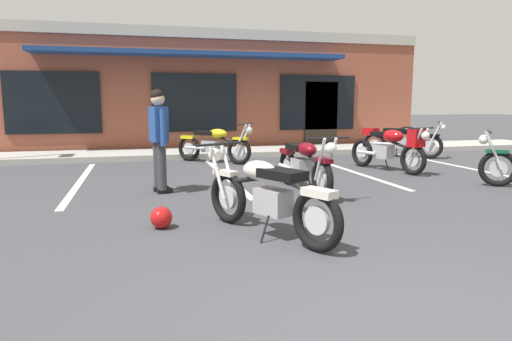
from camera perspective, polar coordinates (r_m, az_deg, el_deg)
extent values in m
plane|color=#3D3D42|center=(5.91, 2.05, -5.77)|extent=(80.00, 80.00, 0.00)
cube|color=#A8A59E|center=(12.63, -7.05, 2.25)|extent=(22.00, 1.80, 0.14)
cube|color=brown|center=(16.17, -8.90, 9.77)|extent=(14.58, 5.19, 3.61)
cube|color=#B2AD9E|center=(13.70, -7.91, 16.96)|extent=(14.58, 0.06, 0.30)
cube|color=black|center=(13.63, -24.33, 7.84)|extent=(2.49, 0.06, 1.70)
cube|color=black|center=(13.55, -7.73, 8.52)|extent=(2.49, 0.06, 1.70)
cube|color=black|center=(14.54, 7.84, 8.53)|extent=(2.49, 0.06, 1.70)
cube|color=#33281E|center=(14.59, 8.25, 6.95)|extent=(1.10, 0.06, 2.10)
cube|color=navy|center=(13.21, -7.63, 14.43)|extent=(8.75, 0.90, 0.12)
cube|color=silver|center=(9.03, -21.39, -1.28)|extent=(0.12, 4.80, 0.01)
cube|color=silver|center=(9.12, -4.02, -0.61)|extent=(0.12, 4.80, 0.01)
cube|color=silver|center=(9.98, 11.64, 0.04)|extent=(0.12, 4.80, 0.01)
cube|color=silver|center=(11.46, 24.04, 0.56)|extent=(0.12, 4.80, 0.01)
torus|color=black|center=(4.50, 7.77, -6.29)|extent=(0.38, 0.62, 0.64)
cylinder|color=#B7B7BC|center=(4.50, 7.77, -6.29)|extent=(0.18, 0.28, 0.29)
torus|color=black|center=(5.52, -3.57, -3.41)|extent=(0.38, 0.62, 0.64)
cylinder|color=#B7B7BC|center=(5.52, -3.57, -3.41)|extent=(0.18, 0.28, 0.29)
cylinder|color=silver|center=(5.49, -4.98, -0.10)|extent=(0.18, 0.31, 0.66)
cylinder|color=silver|center=(5.60, -3.50, 0.09)|extent=(0.18, 0.31, 0.66)
cylinder|color=black|center=(5.57, -4.76, 3.35)|extent=(0.60, 0.32, 0.03)
sphere|color=silver|center=(5.64, -5.23, 1.99)|extent=(0.23, 0.23, 0.17)
cube|color=beige|center=(5.50, -3.85, -0.28)|extent=(0.29, 0.38, 0.06)
cube|color=#9E9EA3|center=(4.91, 2.14, -3.97)|extent=(0.39, 0.47, 0.28)
cylinder|color=silver|center=(4.76, 6.44, -4.92)|extent=(0.31, 0.52, 0.07)
cylinder|color=black|center=(5.01, 0.59, -0.92)|extent=(0.47, 0.87, 0.26)
ellipsoid|color=beige|center=(5.01, 0.44, 0.01)|extent=(0.45, 0.55, 0.22)
cube|color=black|center=(4.75, 3.32, -0.48)|extent=(0.48, 0.59, 0.10)
cube|color=beige|center=(4.42, 8.04, -2.83)|extent=(0.30, 0.39, 0.08)
cylinder|color=black|center=(4.80, 1.12, -7.45)|extent=(0.13, 0.08, 0.29)
torus|color=black|center=(8.95, 28.35, 0.23)|extent=(0.57, 0.47, 0.64)
cylinder|color=#B7B7BC|center=(8.95, 28.35, 0.23)|extent=(0.26, 0.22, 0.29)
cylinder|color=silver|center=(8.82, 27.90, 2.25)|extent=(0.28, 0.23, 0.66)
cylinder|color=silver|center=(9.00, 27.81, 2.36)|extent=(0.28, 0.23, 0.66)
cylinder|color=black|center=(8.88, 27.49, 4.39)|extent=(0.43, 0.54, 0.03)
sphere|color=silver|center=(8.88, 26.91, 3.53)|extent=(0.24, 0.24, 0.17)
cube|color=#0F4C2D|center=(8.91, 28.23, 2.16)|extent=(0.37, 0.33, 0.06)
torus|color=black|center=(8.11, 4.01, 0.48)|extent=(0.13, 0.64, 0.64)
cylinder|color=#B7B7BC|center=(8.11, 4.01, 0.48)|extent=(0.07, 0.29, 0.29)
torus|color=black|center=(6.80, 8.38, -1.18)|extent=(0.13, 0.64, 0.64)
cylinder|color=#B7B7BC|center=(6.80, 8.38, -1.18)|extent=(0.07, 0.29, 0.29)
cylinder|color=silver|center=(6.70, 9.50, 1.42)|extent=(0.06, 0.33, 0.66)
cylinder|color=silver|center=(6.62, 8.11, 1.36)|extent=(0.06, 0.33, 0.66)
cylinder|color=black|center=(6.56, 9.18, 4.08)|extent=(0.66, 0.06, 0.03)
sphere|color=silver|center=(6.50, 9.46, 2.79)|extent=(0.18, 0.18, 0.17)
cube|color=maroon|center=(6.72, 8.58, 1.29)|extent=(0.16, 0.37, 0.06)
cube|color=#9E9EA3|center=(7.51, 5.77, 0.42)|extent=(0.26, 0.41, 0.28)
cylinder|color=silver|center=(7.80, 3.76, 0.46)|extent=(0.09, 0.55, 0.07)
cylinder|color=black|center=(7.29, 6.41, 2.07)|extent=(0.10, 0.94, 0.26)
ellipsoid|color=maroon|center=(7.27, 6.49, 2.68)|extent=(0.28, 0.49, 0.22)
cube|color=black|center=(7.60, 5.40, 2.95)|extent=(0.30, 0.53, 0.10)
cube|color=maroon|center=(8.09, 3.98, 2.47)|extent=(0.18, 0.37, 0.08)
cylinder|color=black|center=(7.68, 6.78, -1.37)|extent=(0.14, 0.03, 0.29)
torus|color=black|center=(10.60, 13.31, 2.21)|extent=(0.28, 0.64, 0.64)
cylinder|color=#B7B7BC|center=(10.60, 13.31, 2.21)|extent=(0.14, 0.29, 0.29)
torus|color=black|center=(9.63, 19.29, 1.32)|extent=(0.28, 0.64, 0.64)
cylinder|color=#B7B7BC|center=(9.63, 19.29, 1.32)|extent=(0.14, 0.29, 0.29)
cylinder|color=silver|center=(9.60, 20.19, 3.17)|extent=(0.13, 0.32, 0.66)
cylinder|color=silver|center=(9.46, 19.50, 3.14)|extent=(0.13, 0.32, 0.66)
cylinder|color=black|center=(9.46, 20.33, 5.04)|extent=(0.64, 0.22, 0.03)
sphere|color=silver|center=(9.42, 20.66, 4.15)|extent=(0.21, 0.21, 0.17)
cube|color=#B70F14|center=(9.57, 19.56, 3.07)|extent=(0.24, 0.38, 0.06)
cube|color=#9E9EA3|center=(10.14, 15.84, 2.29)|extent=(0.34, 0.45, 0.28)
cylinder|color=silver|center=(10.30, 13.80, 2.24)|extent=(0.22, 0.55, 0.07)
cylinder|color=black|center=(9.98, 16.74, 3.54)|extent=(0.32, 0.92, 0.26)
ellipsoid|color=#B70F14|center=(9.95, 16.94, 4.20)|extent=(0.43, 0.58, 0.26)
cube|color=#B70F14|center=(9.55, 19.65, 3.90)|extent=(0.34, 0.31, 0.36)
cube|color=black|center=(10.18, 15.52, 4.47)|extent=(0.34, 0.45, 0.10)
cube|color=#B70F14|center=(10.38, 14.33, 4.82)|extent=(0.28, 0.36, 0.16)
cylinder|color=black|center=(10.35, 16.19, 0.94)|extent=(0.14, 0.06, 0.29)
torus|color=black|center=(11.42, -8.48, 2.80)|extent=(0.54, 0.50, 0.64)
cylinder|color=#B7B7BC|center=(11.42, -8.48, 2.80)|extent=(0.25, 0.24, 0.29)
torus|color=black|center=(10.65, -2.15, 2.47)|extent=(0.54, 0.50, 0.64)
cylinder|color=#B7B7BC|center=(10.65, -2.15, 2.47)|extent=(0.25, 0.24, 0.29)
cylinder|color=silver|center=(10.65, -1.46, 4.20)|extent=(0.27, 0.25, 0.66)
cylinder|color=silver|center=(10.50, -1.93, 4.13)|extent=(0.27, 0.25, 0.66)
cylinder|color=black|center=(10.52, -1.31, 5.89)|extent=(0.46, 0.51, 0.03)
sphere|color=silver|center=(10.49, -0.92, 5.12)|extent=(0.24, 0.24, 0.17)
cube|color=yellow|center=(10.61, -1.97, 4.07)|extent=(0.36, 0.34, 0.06)
cube|color=#9E9EA3|center=(11.06, -5.78, 3.08)|extent=(0.46, 0.45, 0.28)
cylinder|color=silver|center=(11.15, -7.77, 2.88)|extent=(0.46, 0.42, 0.07)
cylinder|color=black|center=(10.93, -4.92, 4.29)|extent=(0.74, 0.67, 0.26)
ellipsoid|color=yellow|center=(10.91, -4.83, 4.70)|extent=(0.53, 0.51, 0.22)
cube|color=black|center=(11.11, -6.42, 4.75)|extent=(0.57, 0.55, 0.10)
cube|color=yellow|center=(11.41, -8.59, 4.21)|extent=(0.38, 0.36, 0.08)
cylinder|color=black|center=(11.27, -5.56, 1.86)|extent=(0.11, 0.12, 0.29)
torus|color=black|center=(12.78, 14.76, 3.23)|extent=(0.56, 0.49, 0.64)
cylinder|color=#B7B7BC|center=(12.78, 14.76, 3.23)|extent=(0.26, 0.23, 0.29)
torus|color=black|center=(12.60, 21.21, 2.86)|extent=(0.56, 0.49, 0.64)
cylinder|color=#B7B7BC|center=(12.60, 21.21, 2.86)|extent=(0.26, 0.23, 0.29)
cylinder|color=silver|center=(12.66, 21.77, 4.30)|extent=(0.28, 0.24, 0.66)
cylinder|color=silver|center=(12.48, 21.72, 4.25)|extent=(0.28, 0.24, 0.66)
cylinder|color=black|center=(12.55, 22.19, 5.71)|extent=(0.45, 0.53, 0.03)
sphere|color=silver|center=(12.55, 22.52, 5.05)|extent=(0.24, 0.24, 0.17)
cube|color=black|center=(12.58, 21.47, 4.20)|extent=(0.37, 0.34, 0.06)
cube|color=#9E9EA3|center=(12.68, 17.62, 3.43)|extent=(0.46, 0.44, 0.28)
cylinder|color=silver|center=(12.60, 15.86, 3.29)|extent=(0.47, 0.41, 0.07)
cylinder|color=black|center=(12.63, 18.57, 4.46)|extent=(0.76, 0.65, 0.26)
ellipsoid|color=black|center=(12.63, 18.68, 4.82)|extent=(0.54, 0.51, 0.22)
cube|color=black|center=(12.67, 17.06, 4.91)|extent=(0.58, 0.55, 0.10)
cube|color=black|center=(12.76, 14.72, 4.49)|extent=(0.38, 0.35, 0.08)
cylinder|color=black|center=(12.89, 17.37, 2.36)|extent=(0.10, 0.12, 0.29)
cube|color=black|center=(7.66, -11.93, -2.29)|extent=(0.26, 0.16, 0.08)
cube|color=black|center=(7.48, -11.48, -2.55)|extent=(0.26, 0.16, 0.08)
cylinder|color=#38383D|center=(7.59, -12.32, 0.80)|extent=(0.18, 0.18, 0.80)
cylinder|color=#38383D|center=(7.40, -11.87, 0.62)|extent=(0.18, 0.18, 0.80)
cube|color=#23478C|center=(7.43, -12.26, 5.76)|extent=(0.31, 0.42, 0.56)
cylinder|color=#23478C|center=(7.67, -12.79, 5.53)|extent=(0.12, 0.12, 0.58)
cylinder|color=#23478C|center=(7.19, -11.67, 5.37)|extent=(0.12, 0.12, 0.58)
sphere|color=beige|center=(7.42, -12.36, 8.84)|extent=(0.27, 0.27, 0.22)
sphere|color=black|center=(7.42, -12.45, 9.23)|extent=(0.26, 0.26, 0.21)
sphere|color=#B71414|center=(5.43, -11.92, -5.86)|extent=(0.26, 0.26, 0.26)
cube|color=black|center=(5.53, -11.97, -5.66)|extent=(0.18, 0.03, 0.09)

